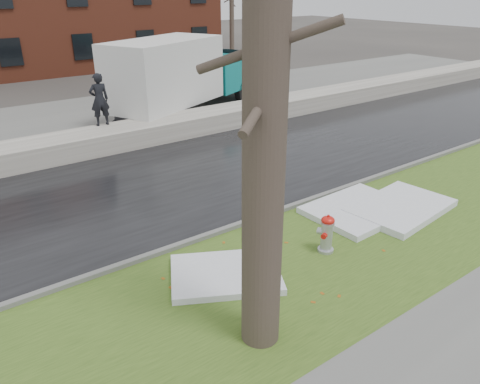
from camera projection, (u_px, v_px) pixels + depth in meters
ground at (269, 242)px, 10.95m from camera, size 120.00×120.00×0.00m
verge at (306, 265)px, 10.03m from camera, size 60.00×4.50×0.04m
sidewalk at (474, 372)px, 7.27m from camera, size 60.00×3.00×0.05m
road at (175, 182)px, 14.26m from camera, size 60.00×7.00×0.03m
parking_lot at (80, 121)px, 20.51m from camera, size 60.00×9.00×0.03m
curb at (244, 224)px, 11.66m from camera, size 60.00×0.15×0.14m
snowbank at (119, 137)px, 17.20m from camera, size 60.00×1.60×0.75m
bg_tree_right at (232, 15)px, 35.89m from camera, size 1.40×1.62×6.50m
fire_hydrant at (327, 232)px, 10.33m from camera, size 0.45×0.43×0.91m
tree at (265, 105)px, 6.36m from camera, size 1.48×1.67×7.95m
box_truck at (180, 75)px, 20.74m from camera, size 10.12×5.81×3.45m
worker at (99, 99)px, 16.91m from camera, size 0.72×0.50×1.90m
snow_patch_near at (359, 210)px, 12.27m from camera, size 2.67×2.09×0.16m
snow_patch_far at (225, 274)px, 9.57m from camera, size 2.69×2.45×0.14m
snow_patch_side at (400, 207)px, 12.36m from camera, size 2.98×2.09×0.18m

